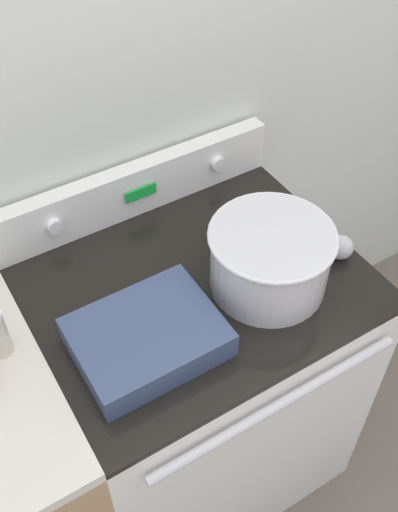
% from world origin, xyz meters
% --- Properties ---
extents(kitchen_wall, '(8.00, 0.05, 2.50)m').
position_xyz_m(kitchen_wall, '(0.00, 0.71, 1.25)').
color(kitchen_wall, silver).
rests_on(kitchen_wall, ground_plane).
extents(stove_range, '(0.81, 0.70, 0.92)m').
position_xyz_m(stove_range, '(0.00, 0.34, 0.46)').
color(stove_range, white).
rests_on(stove_range, ground_plane).
extents(control_panel, '(0.81, 0.07, 0.15)m').
position_xyz_m(control_panel, '(0.00, 0.65, 1.00)').
color(control_panel, white).
rests_on(control_panel, stove_range).
extents(mixing_bowl, '(0.30, 0.30, 0.17)m').
position_xyz_m(mixing_bowl, '(0.14, 0.24, 1.02)').
color(mixing_bowl, silver).
rests_on(mixing_bowl, stove_range).
extents(casserole_dish, '(0.32, 0.25, 0.07)m').
position_xyz_m(casserole_dish, '(-0.19, 0.22, 0.96)').
color(casserole_dish, '#38476B').
rests_on(casserole_dish, stove_range).
extents(ladle, '(0.06, 0.29, 0.06)m').
position_xyz_m(ladle, '(0.36, 0.23, 0.95)').
color(ladle, '#B7B7B7').
rests_on(ladle, stove_range).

